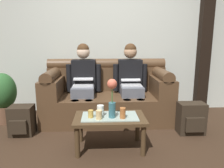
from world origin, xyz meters
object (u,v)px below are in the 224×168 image
object	(u,v)px
person_right	(131,79)
potted_plant	(3,95)
cup_far_left	(91,114)
backpack_right	(191,119)
cup_far_center	(100,111)
flower_vase	(112,96)
coffee_table	(110,121)
couch	(107,96)
person_left	(83,79)
cup_near_left	(99,115)
cup_near_right	(123,113)
backpack_left	(22,121)

from	to	relation	value
person_right	potted_plant	bearing A→B (deg)	-177.66
cup_far_left	backpack_right	world-z (taller)	cup_far_left
cup_far_center	flower_vase	bearing A→B (deg)	-23.60
coffee_table	flower_vase	distance (m)	0.33
person_right	cup_far_left	xyz separation A→B (m)	(-0.60, -1.05, -0.21)
person_right	cup_far_left	distance (m)	1.23
couch	person_left	distance (m)	0.47
flower_vase	potted_plant	bearing A→B (deg)	149.24
backpack_right	cup_far_left	bearing A→B (deg)	-163.29
cup_near_left	cup_far_center	size ratio (longest dim) A/B	0.80
couch	coffee_table	distance (m)	1.01
person_right	cup_near_left	size ratio (longest dim) A/B	12.02
cup_near_right	coffee_table	bearing A→B (deg)	149.12
cup_near_left	person_right	bearing A→B (deg)	65.49
cup_near_right	potted_plant	distance (m)	2.03
couch	potted_plant	distance (m)	1.62
couch	backpack_right	world-z (taller)	couch
couch	cup_far_center	distance (m)	1.01
cup_far_left	backpack_left	distance (m)	1.11
backpack_left	potted_plant	distance (m)	0.69
cup_far_left	flower_vase	bearing A→B (deg)	-1.13
couch	cup_near_left	world-z (taller)	couch
backpack_right	potted_plant	bearing A→B (deg)	168.43
cup_near_left	backpack_right	world-z (taller)	cup_near_left
person_left	cup_near_right	distance (m)	1.22
backpack_left	coffee_table	bearing A→B (deg)	-20.55
person_left	cup_near_left	bearing A→B (deg)	-77.08
cup_near_right	cup_far_left	size ratio (longest dim) A/B	1.39
cup_near_right	backpack_right	size ratio (longest dim) A/B	0.28
cup_far_center	backpack_left	size ratio (longest dim) A/B	0.32
backpack_left	potted_plant	bearing A→B (deg)	131.89
cup_near_left	couch	bearing A→B (deg)	83.55
cup_near_left	cup_near_right	xyz separation A→B (m)	(0.27, 0.01, 0.01)
cup_near_right	potted_plant	world-z (taller)	potted_plant
cup_near_left	backpack_left	size ratio (longest dim) A/B	0.25
backpack_left	backpack_right	world-z (taller)	backpack_right
potted_plant	coffee_table	bearing A→B (deg)	-29.82
backpack_right	potted_plant	xyz separation A→B (m)	(-2.75, 0.56, 0.22)
cup_far_center	cup_near_left	bearing A→B (deg)	-99.04
coffee_table	backpack_right	world-z (taller)	backpack_right
person_right	cup_near_right	xyz separation A→B (m)	(-0.24, -1.09, -0.19)
cup_near_right	cup_near_left	bearing A→B (deg)	-177.08
person_right	coffee_table	world-z (taller)	person_right
cup_far_center	cup_far_left	world-z (taller)	cup_far_center
couch	person_left	world-z (taller)	person_left
person_right	cup_far_center	distance (m)	1.13
person_left	cup_far_center	size ratio (longest dim) A/B	9.67
person_left	cup_near_left	size ratio (longest dim) A/B	12.02
cup_far_left	coffee_table	bearing A→B (deg)	11.67
backpack_right	potted_plant	size ratio (longest dim) A/B	0.56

